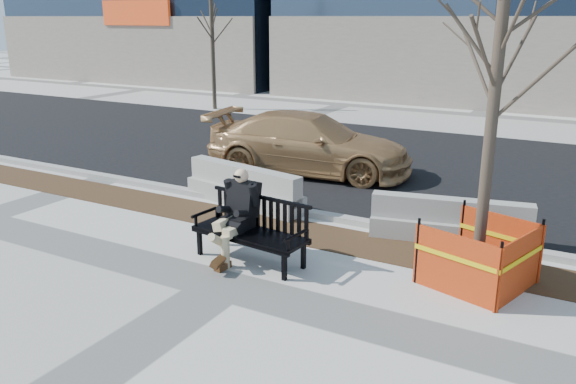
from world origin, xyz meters
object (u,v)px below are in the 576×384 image
(jersey_barrier_left, at_px, (244,204))
(seated_man, at_px, (239,256))
(bench, at_px, (250,261))
(tree_fence, at_px, (475,283))
(sedan, at_px, (309,172))
(jersey_barrier_right, at_px, (448,241))

(jersey_barrier_left, bearing_deg, seated_man, -47.42)
(bench, bearing_deg, tree_fence, 21.71)
(tree_fence, relative_size, sedan, 0.98)
(sedan, distance_m, jersey_barrier_left, 3.16)
(seated_man, relative_size, jersey_barrier_left, 0.50)
(bench, distance_m, jersey_barrier_left, 3.14)
(jersey_barrier_left, xyz_separation_m, jersey_barrier_right, (4.50, 0.02, 0.00))
(bench, relative_size, seated_man, 1.35)
(tree_fence, height_order, jersey_barrier_right, tree_fence)
(seated_man, height_order, jersey_barrier_left, seated_man)
(seated_man, height_order, jersey_barrier_right, seated_man)
(bench, xyz_separation_m, tree_fence, (3.53, 1.00, 0.00))
(bench, height_order, jersey_barrier_right, bench)
(bench, relative_size, jersey_barrier_right, 0.72)
(seated_man, xyz_separation_m, sedan, (-1.54, 5.64, 0.00))
(tree_fence, bearing_deg, seated_man, -166.52)
(sedan, bearing_deg, tree_fence, -139.24)
(bench, distance_m, sedan, 6.01)
(tree_fence, xyz_separation_m, sedan, (-5.35, 4.73, 0.00))
(sedan, relative_size, jersey_barrier_right, 1.88)
(sedan, bearing_deg, jersey_barrier_left, 172.63)
(tree_fence, bearing_deg, jersey_barrier_right, 117.39)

